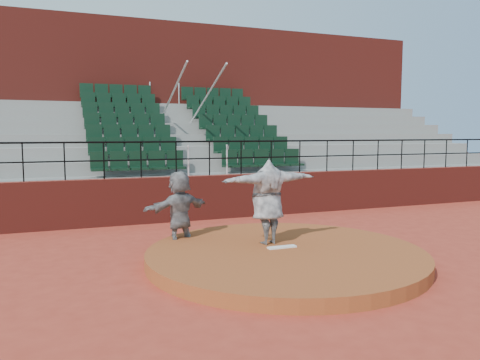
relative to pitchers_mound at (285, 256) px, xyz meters
name	(u,v)px	position (x,y,z in m)	size (l,w,h in m)	color
ground	(285,262)	(0.00, 0.00, -0.12)	(90.00, 90.00, 0.00)	#A33524
pitchers_mound	(285,256)	(0.00, 0.00, 0.00)	(5.50, 5.50, 0.25)	brown
pitching_rubber	(282,247)	(0.00, 0.15, 0.14)	(0.60, 0.15, 0.03)	white
boundary_wall	(210,197)	(0.00, 5.00, 0.53)	(24.00, 0.30, 1.30)	maroon
wall_railing	(209,151)	(0.00, 5.00, 1.90)	(24.04, 0.05, 1.03)	black
seating_deck	(180,163)	(0.00, 8.65, 1.31)	(24.00, 5.97, 4.63)	gray
press_box_facade	(158,110)	(0.00, 12.60, 3.43)	(24.00, 3.00, 7.10)	maroon
pitcher	(268,202)	(-0.12, 0.60, 1.01)	(2.16, 0.59, 1.76)	black
fielder	(179,210)	(-1.70, 1.78, 0.74)	(1.61, 0.51, 1.74)	black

